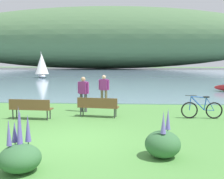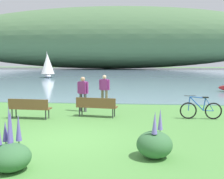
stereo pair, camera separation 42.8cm
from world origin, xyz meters
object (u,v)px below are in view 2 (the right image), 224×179
(park_bench_near_camera, at_px, (29,107))
(sailboat_mid_bay, at_px, (48,65))
(bicycle_leaning_near_bench, at_px, (201,110))
(person_at_shoreline, at_px, (104,88))
(park_bench_further_along, at_px, (96,105))
(person_on_the_grass, at_px, (83,92))

(park_bench_near_camera, xyz_separation_m, sailboat_mid_bay, (-8.27, 27.53, 1.27))
(park_bench_near_camera, xyz_separation_m, bicycle_leaning_near_bench, (7.30, 0.66, -0.12))
(park_bench_near_camera, relative_size, sailboat_mid_bay, 0.49)
(bicycle_leaning_near_bench, relative_size, person_at_shoreline, 1.04)
(park_bench_further_along, xyz_separation_m, person_at_shoreline, (-0.01, 3.06, 0.46))
(park_bench_near_camera, height_order, bicycle_leaning_near_bench, bicycle_leaning_near_bench)
(park_bench_further_along, distance_m, sailboat_mid_bay, 29.09)
(bicycle_leaning_near_bench, height_order, person_at_shoreline, person_at_shoreline)
(park_bench_near_camera, relative_size, person_at_shoreline, 1.07)
(sailboat_mid_bay, bearing_deg, person_on_the_grass, -68.24)
(bicycle_leaning_near_bench, relative_size, sailboat_mid_bay, 0.47)
(park_bench_further_along, xyz_separation_m, person_on_the_grass, (-0.86, 1.28, 0.46))
(person_at_shoreline, xyz_separation_m, person_on_the_grass, (-0.84, -1.77, 0.00))
(park_bench_near_camera, bearing_deg, person_on_the_grass, 45.12)
(bicycle_leaning_near_bench, relative_size, person_on_the_grass, 1.04)
(park_bench_further_along, xyz_separation_m, sailboat_mid_bay, (-11.07, 26.87, 1.27))
(person_at_shoreline, bearing_deg, park_bench_further_along, -89.74)
(bicycle_leaning_near_bench, xyz_separation_m, sailboat_mid_bay, (-15.57, 26.87, 1.40))
(person_on_the_grass, bearing_deg, park_bench_further_along, -56.27)
(person_at_shoreline, bearing_deg, bicycle_leaning_near_bench, -34.13)
(sailboat_mid_bay, bearing_deg, person_at_shoreline, -65.09)
(bicycle_leaning_near_bench, height_order, sailboat_mid_bay, sailboat_mid_bay)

